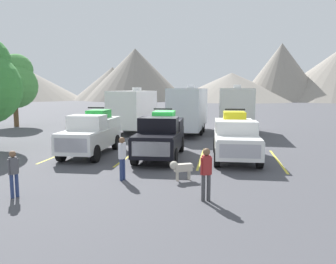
{
  "coord_description": "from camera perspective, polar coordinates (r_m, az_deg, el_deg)",
  "views": [
    {
      "loc": [
        2.99,
        -17.73,
        3.56
      ],
      "look_at": [
        0.0,
        0.27,
        1.2
      ],
      "focal_mm": 35.45,
      "sensor_mm": 36.0,
      "label": 1
    }
  ],
  "objects": [
    {
      "name": "tree_b",
      "position": [
        34.92,
        -24.83,
        7.85
      ],
      "size": [
        4.29,
        4.29,
        6.89
      ],
      "color": "brown",
      "rests_on": "ground"
    },
    {
      "name": "dog",
      "position": [
        12.99,
        2.05,
        -6.07
      ],
      "size": [
        0.92,
        0.61,
        0.8
      ],
      "color": "beige",
      "rests_on": "ground"
    },
    {
      "name": "mountain_ridge",
      "position": [
        106.51,
        12.94,
        8.87
      ],
      "size": [
        165.38,
        49.85,
        17.34
      ],
      "color": "gray",
      "rests_on": "ground"
    },
    {
      "name": "ground_plane",
      "position": [
        18.33,
        -0.14,
        -3.83
      ],
      "size": [
        240.0,
        240.0,
        0.0
      ],
      "primitive_type": "plane",
      "color": "#47474C"
    },
    {
      "name": "pickup_truck_c",
      "position": [
        17.41,
        11.51,
        -0.75
      ],
      "size": [
        2.36,
        5.36,
        2.53
      ],
      "color": "white",
      "rests_on": "ground"
    },
    {
      "name": "lot_stripe_d",
      "position": [
        17.58,
        18.37,
        -4.68
      ],
      "size": [
        0.12,
        5.5,
        0.01
      ],
      "primitive_type": "cube",
      "color": "gold",
      "rests_on": "ground"
    },
    {
      "name": "person_c",
      "position": [
        12.07,
        -25.04,
        -6.06
      ],
      "size": [
        0.28,
        0.3,
        1.57
      ],
      "color": "navy",
      "rests_on": "ground"
    },
    {
      "name": "lot_stripe_b",
      "position": [
        18.04,
        -6.57,
        -4.04
      ],
      "size": [
        0.12,
        5.5,
        0.01
      ],
      "primitive_type": "cube",
      "color": "gold",
      "rests_on": "ground"
    },
    {
      "name": "person_b",
      "position": [
        10.65,
        6.58,
        -6.65
      ],
      "size": [
        0.36,
        0.27,
        1.72
      ],
      "color": "#3F3F42",
      "rests_on": "ground"
    },
    {
      "name": "camper_trailer_a",
      "position": [
        27.65,
        -5.91,
        4.02
      ],
      "size": [
        2.63,
        7.87,
        3.72
      ],
      "color": "white",
      "rests_on": "ground"
    },
    {
      "name": "person_a",
      "position": [
        13.1,
        -7.89,
        -4.02
      ],
      "size": [
        0.26,
        0.37,
        1.72
      ],
      "color": "navy",
      "rests_on": "ground"
    },
    {
      "name": "lot_stripe_a",
      "position": [
        19.45,
        -17.54,
        -3.51
      ],
      "size": [
        0.12,
        5.5,
        0.01
      ],
      "primitive_type": "cube",
      "color": "gold",
      "rests_on": "ground"
    },
    {
      "name": "lot_stripe_c",
      "position": [
        17.4,
        5.73,
        -4.46
      ],
      "size": [
        0.12,
        5.5,
        0.01
      ],
      "primitive_type": "cube",
      "color": "gold",
      "rests_on": "ground"
    },
    {
      "name": "pickup_truck_b",
      "position": [
        17.37,
        -1.25,
        -0.52
      ],
      "size": [
        2.3,
        5.54,
        2.53
      ],
      "color": "black",
      "rests_on": "ground"
    },
    {
      "name": "camper_trailer_b",
      "position": [
        26.69,
        3.63,
        4.14
      ],
      "size": [
        2.58,
        8.87,
        3.91
      ],
      "color": "silver",
      "rests_on": "ground"
    },
    {
      "name": "camper_trailer_c",
      "position": [
        27.46,
        11.73,
        4.1
      ],
      "size": [
        2.74,
        7.24,
        3.93
      ],
      "color": "silver",
      "rests_on": "ground"
    },
    {
      "name": "pickup_truck_a",
      "position": [
        18.62,
        -12.97,
        -0.14
      ],
      "size": [
        2.19,
        5.32,
        2.56
      ],
      "color": "white",
      "rests_on": "ground"
    }
  ]
}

